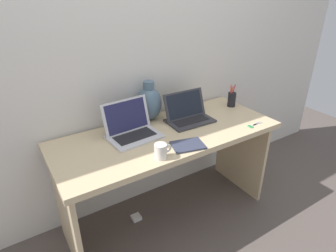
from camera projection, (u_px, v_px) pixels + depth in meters
name	position (u px, v px, depth m)	size (l,w,h in m)	color
ground_plane	(168.00, 214.00, 2.33)	(6.00, 6.00, 0.00)	#564C47
back_wall	(141.00, 59.00, 2.07)	(4.40, 0.04, 2.40)	silver
desk	(168.00, 152.00, 2.06)	(1.59, 0.65, 0.76)	#D1B78C
laptop_left	(131.00, 127.00, 1.93)	(0.36, 0.28, 0.24)	silver
laptop_right	(187.00, 113.00, 2.15)	(0.35, 0.23, 0.21)	#333338
green_vase	(149.00, 103.00, 2.13)	(0.19, 0.19, 0.30)	slate
notebook_stack	(188.00, 145.00, 1.82)	(0.20, 0.15, 0.01)	#33384C
coffee_mug	(161.00, 151.00, 1.68)	(0.11, 0.08, 0.09)	white
pen_cup	(232.00, 99.00, 2.39)	(0.07, 0.07, 0.19)	black
scissors	(253.00, 125.00, 2.08)	(0.15, 0.05, 0.01)	#B7B7BC
power_brick	(136.00, 217.00, 2.28)	(0.07, 0.07, 0.03)	white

